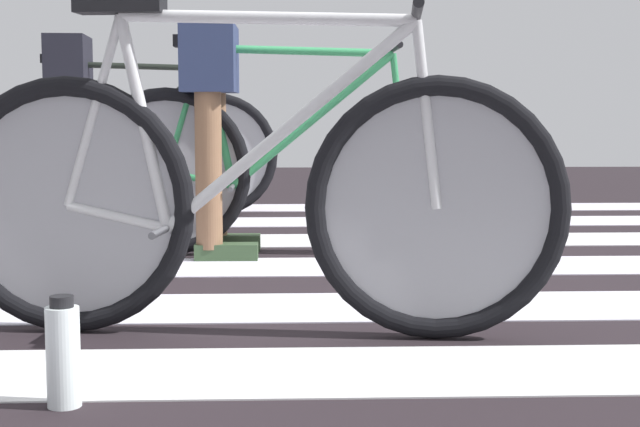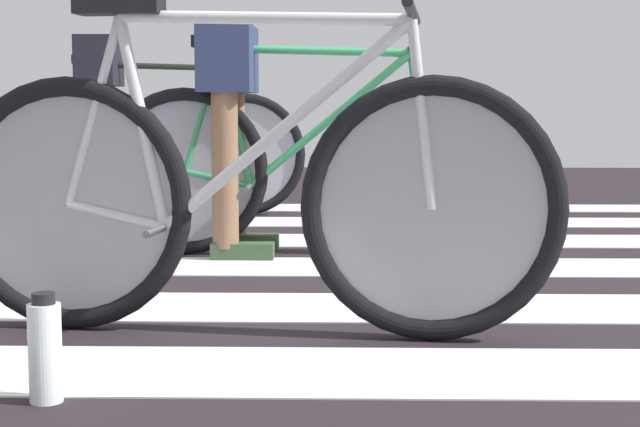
{
  "view_description": "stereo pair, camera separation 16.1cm",
  "coord_description": "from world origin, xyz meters",
  "px_view_note": "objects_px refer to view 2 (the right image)",
  "views": [
    {
      "loc": [
        0.17,
        -3.21,
        0.65
      ],
      "look_at": [
        0.27,
        -0.42,
        0.34
      ],
      "focal_mm": 53.57,
      "sensor_mm": 36.0,
      "label": 1
    },
    {
      "loc": [
        0.33,
        -3.21,
        0.65
      ],
      "look_at": [
        0.27,
        -0.42,
        0.34
      ],
      "focal_mm": 53.57,
      "sensor_mm": 36.0,
      "label": 2
    }
  ],
  "objects_px": {
    "cyclist_2_of_3": "(230,108)",
    "water_bottle": "(45,350)",
    "bicycle_3_of_3": "(156,150)",
    "bicycle_2_of_3": "(303,165)",
    "cyclist_3_of_3": "(101,101)",
    "bicycle_1_of_3": "(244,197)"
  },
  "relations": [
    {
      "from": "cyclist_2_of_3",
      "to": "water_bottle",
      "type": "height_order",
      "value": "cyclist_2_of_3"
    },
    {
      "from": "bicycle_3_of_3",
      "to": "cyclist_3_of_3",
      "type": "height_order",
      "value": "cyclist_3_of_3"
    },
    {
      "from": "bicycle_2_of_3",
      "to": "water_bottle",
      "type": "xyz_separation_m",
      "value": [
        -0.47,
        -2.08,
        -0.27
      ]
    },
    {
      "from": "bicycle_2_of_3",
      "to": "cyclist_3_of_3",
      "type": "height_order",
      "value": "cyclist_3_of_3"
    },
    {
      "from": "cyclist_2_of_3",
      "to": "water_bottle",
      "type": "bearing_deg",
      "value": -93.94
    },
    {
      "from": "bicycle_1_of_3",
      "to": "cyclist_3_of_3",
      "type": "distance_m",
      "value": 3.15
    },
    {
      "from": "bicycle_1_of_3",
      "to": "cyclist_2_of_3",
      "type": "distance_m",
      "value": 1.5
    },
    {
      "from": "cyclist_2_of_3",
      "to": "water_bottle",
      "type": "xyz_separation_m",
      "value": [
        -0.16,
        -2.09,
        -0.52
      ]
    },
    {
      "from": "bicycle_3_of_3",
      "to": "bicycle_1_of_3",
      "type": "bearing_deg",
      "value": -78.29
    },
    {
      "from": "bicycle_3_of_3",
      "to": "water_bottle",
      "type": "distance_m",
      "value": 3.61
    },
    {
      "from": "water_bottle",
      "to": "bicycle_1_of_3",
      "type": "bearing_deg",
      "value": 59.69
    },
    {
      "from": "bicycle_1_of_3",
      "to": "cyclist_2_of_3",
      "type": "bearing_deg",
      "value": 104.78
    },
    {
      "from": "bicycle_1_of_3",
      "to": "bicycle_2_of_3",
      "type": "xyz_separation_m",
      "value": [
        0.1,
        1.46,
        0.0
      ]
    },
    {
      "from": "bicycle_2_of_3",
      "to": "bicycle_3_of_3",
      "type": "height_order",
      "value": "same"
    },
    {
      "from": "bicycle_1_of_3",
      "to": "cyclist_2_of_3",
      "type": "xyz_separation_m",
      "value": [
        -0.21,
        1.46,
        0.25
      ]
    },
    {
      "from": "cyclist_3_of_3",
      "to": "water_bottle",
      "type": "distance_m",
      "value": 3.67
    },
    {
      "from": "bicycle_1_of_3",
      "to": "water_bottle",
      "type": "distance_m",
      "value": 0.77
    },
    {
      "from": "cyclist_2_of_3",
      "to": "bicycle_2_of_3",
      "type": "bearing_deg",
      "value": 0.0
    },
    {
      "from": "bicycle_1_of_3",
      "to": "bicycle_2_of_3",
      "type": "distance_m",
      "value": 1.46
    },
    {
      "from": "bicycle_2_of_3",
      "to": "cyclist_2_of_3",
      "type": "height_order",
      "value": "cyclist_2_of_3"
    },
    {
      "from": "cyclist_2_of_3",
      "to": "bicycle_3_of_3",
      "type": "bearing_deg",
      "value": 112.66
    },
    {
      "from": "bicycle_2_of_3",
      "to": "bicycle_3_of_3",
      "type": "distance_m",
      "value": 1.75
    }
  ]
}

